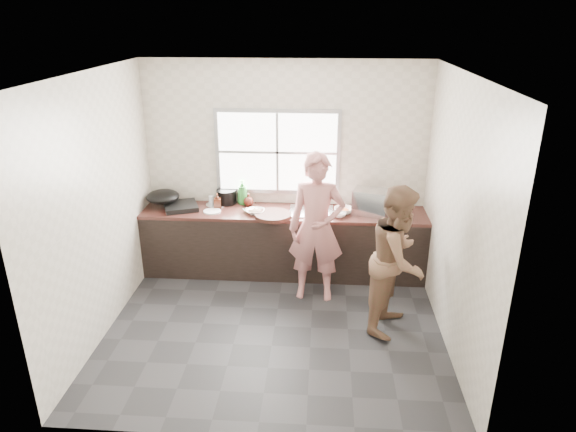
# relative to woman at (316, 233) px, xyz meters

# --- Properties ---
(floor) EXTENTS (3.60, 3.20, 0.01)m
(floor) POSITION_rel_woman_xyz_m (-0.43, -0.70, -0.84)
(floor) COLOR #28282A
(floor) RESTS_ON ground
(ceiling) EXTENTS (3.60, 3.20, 0.01)m
(ceiling) POSITION_rel_woman_xyz_m (-0.43, -0.70, 1.87)
(ceiling) COLOR silver
(ceiling) RESTS_ON wall_back
(wall_back) EXTENTS (3.60, 0.01, 2.70)m
(wall_back) POSITION_rel_woman_xyz_m (-0.43, 0.91, 0.52)
(wall_back) COLOR beige
(wall_back) RESTS_ON ground
(wall_left) EXTENTS (0.01, 3.20, 2.70)m
(wall_left) POSITION_rel_woman_xyz_m (-2.23, -0.70, 0.52)
(wall_left) COLOR silver
(wall_left) RESTS_ON ground
(wall_right) EXTENTS (0.01, 3.20, 2.70)m
(wall_right) POSITION_rel_woman_xyz_m (1.38, -0.70, 0.52)
(wall_right) COLOR beige
(wall_right) RESTS_ON ground
(wall_front) EXTENTS (3.60, 0.01, 2.70)m
(wall_front) POSITION_rel_woman_xyz_m (-0.43, -2.30, 0.52)
(wall_front) COLOR beige
(wall_front) RESTS_ON ground
(cabinet) EXTENTS (3.60, 0.62, 0.82)m
(cabinet) POSITION_rel_woman_xyz_m (-0.43, 0.59, -0.42)
(cabinet) COLOR black
(cabinet) RESTS_ON floor
(countertop) EXTENTS (3.60, 0.64, 0.04)m
(countertop) POSITION_rel_woman_xyz_m (-0.43, 0.59, 0.01)
(countertop) COLOR #3B1D18
(countertop) RESTS_ON cabinet
(sink) EXTENTS (0.55, 0.45, 0.02)m
(sink) POSITION_rel_woman_xyz_m (-0.08, 0.59, 0.03)
(sink) COLOR silver
(sink) RESTS_ON countertop
(faucet) EXTENTS (0.02, 0.02, 0.30)m
(faucet) POSITION_rel_woman_xyz_m (-0.08, 0.79, 0.18)
(faucet) COLOR silver
(faucet) RESTS_ON countertop
(window_frame) EXTENTS (1.60, 0.05, 1.10)m
(window_frame) POSITION_rel_woman_xyz_m (-0.53, 0.89, 0.72)
(window_frame) COLOR #9EA0A5
(window_frame) RESTS_ON wall_back
(window_glazing) EXTENTS (1.50, 0.01, 1.00)m
(window_glazing) POSITION_rel_woman_xyz_m (-0.53, 0.87, 0.72)
(window_glazing) COLOR white
(window_glazing) RESTS_ON window_frame
(woman) EXTENTS (0.62, 0.42, 1.66)m
(woman) POSITION_rel_woman_xyz_m (0.00, 0.00, 0.00)
(woman) COLOR tan
(woman) RESTS_ON floor
(person_side) EXTENTS (0.87, 0.96, 1.61)m
(person_side) POSITION_rel_woman_xyz_m (0.87, -0.58, -0.03)
(person_side) COLOR brown
(person_side) RESTS_ON floor
(cutting_board) EXTENTS (0.58, 0.58, 0.05)m
(cutting_board) POSITION_rel_woman_xyz_m (-0.54, 0.38, 0.05)
(cutting_board) COLOR #321913
(cutting_board) RESTS_ON countertop
(cleaver) EXTENTS (0.20, 0.18, 0.01)m
(cleaver) POSITION_rel_woman_xyz_m (-0.85, 0.54, 0.07)
(cleaver) COLOR silver
(cleaver) RESTS_ON cutting_board
(bowl_mince) EXTENTS (0.25, 0.25, 0.06)m
(bowl_mince) POSITION_rel_woman_xyz_m (-0.77, 0.48, 0.06)
(bowl_mince) COLOR white
(bowl_mince) RESTS_ON countertop
(bowl_crabs) EXTENTS (0.20, 0.20, 0.06)m
(bowl_crabs) POSITION_rel_woman_xyz_m (0.33, 0.57, 0.06)
(bowl_crabs) COLOR white
(bowl_crabs) RESTS_ON countertop
(bowl_held) EXTENTS (0.28, 0.28, 0.07)m
(bowl_held) POSITION_rel_woman_xyz_m (0.27, 0.45, 0.06)
(bowl_held) COLOR white
(bowl_held) RESTS_ON countertop
(black_pot) EXTENTS (0.32, 0.32, 0.19)m
(black_pot) POSITION_rel_woman_xyz_m (-1.20, 0.82, 0.12)
(black_pot) COLOR black
(black_pot) RESTS_ON countertop
(plate_food) EXTENTS (0.26, 0.26, 0.02)m
(plate_food) POSITION_rel_woman_xyz_m (-1.33, 0.50, 0.04)
(plate_food) COLOR white
(plate_food) RESTS_ON countertop
(bottle_green) EXTENTS (0.15, 0.15, 0.33)m
(bottle_green) POSITION_rel_woman_xyz_m (-0.99, 0.82, 0.20)
(bottle_green) COLOR #2A832F
(bottle_green) RESTS_ON countertop
(bottle_brown_tall) EXTENTS (0.09, 0.09, 0.18)m
(bottle_brown_tall) POSITION_rel_woman_xyz_m (-1.29, 0.63, 0.12)
(bottle_brown_tall) COLOR #451E11
(bottle_brown_tall) RESTS_ON countertop
(bottle_brown_short) EXTENTS (0.12, 0.12, 0.15)m
(bottle_brown_short) POSITION_rel_woman_xyz_m (-0.90, 0.77, 0.10)
(bottle_brown_short) COLOR #481A12
(bottle_brown_short) RESTS_ON countertop
(glass_jar) EXTENTS (0.08, 0.08, 0.10)m
(glass_jar) POSITION_rel_woman_xyz_m (-1.41, 0.82, 0.08)
(glass_jar) COLOR white
(glass_jar) RESTS_ON countertop
(burner) EXTENTS (0.53, 0.53, 0.06)m
(burner) POSITION_rel_woman_xyz_m (-1.75, 0.59, 0.06)
(burner) COLOR black
(burner) RESTS_ON countertop
(wok) EXTENTS (0.42, 0.42, 0.16)m
(wok) POSITION_rel_woman_xyz_m (-1.99, 0.64, 0.17)
(wok) COLOR black
(wok) RESTS_ON burner
(dish_rack) EXTENTS (0.49, 0.40, 0.32)m
(dish_rack) POSITION_rel_woman_xyz_m (0.66, 0.58, 0.19)
(dish_rack) COLOR silver
(dish_rack) RESTS_ON countertop
(pot_lid_left) EXTENTS (0.30, 0.30, 0.01)m
(pot_lid_left) POSITION_rel_woman_xyz_m (-1.76, 0.60, 0.03)
(pot_lid_left) COLOR #A9ABB0
(pot_lid_left) RESTS_ON countertop
(pot_lid_right) EXTENTS (0.30, 0.30, 0.01)m
(pot_lid_right) POSITION_rel_woman_xyz_m (-1.33, 0.75, 0.04)
(pot_lid_right) COLOR silver
(pot_lid_right) RESTS_ON countertop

